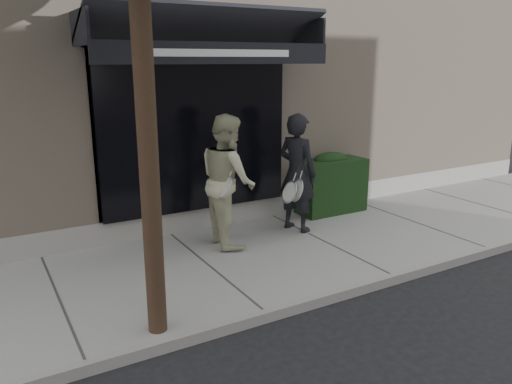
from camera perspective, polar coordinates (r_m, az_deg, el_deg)
ground at (r=8.13m, az=7.59°, el=-6.29°), size 80.00×80.00×0.00m
sidewalk at (r=8.11m, az=7.61°, el=-5.90°), size 20.00×3.00×0.12m
curb at (r=7.04m, az=15.40°, el=-9.55°), size 20.00×0.10×0.14m
building_facade at (r=11.89m, az=-7.07°, el=13.89°), size 14.30×8.04×5.64m
hedge at (r=9.52m, az=8.42°, el=0.98°), size 1.30×0.70×1.14m
pedestrian_front at (r=8.29m, az=4.72°, el=2.18°), size 0.81×0.95×1.97m
pedestrian_back at (r=7.65m, az=-3.23°, el=1.37°), size 0.88×1.07×2.03m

